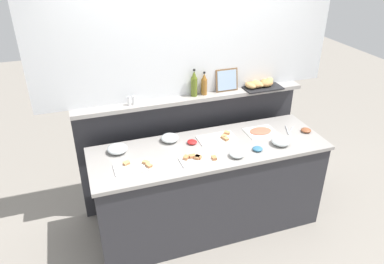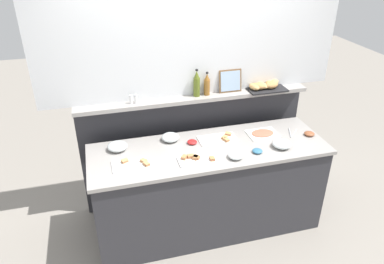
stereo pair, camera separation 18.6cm
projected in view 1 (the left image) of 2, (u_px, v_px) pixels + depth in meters
ground_plane at (190, 190)px, 4.36m from camera, size 12.00×12.00×0.00m
buffet_counter at (209, 188)px, 3.64m from camera, size 2.21×0.73×0.93m
back_ledge_unit at (191, 144)px, 4.00m from camera, size 2.37×0.22×1.25m
upper_wall_panel at (190, 25)px, 3.41m from camera, size 2.97×0.08×1.35m
sandwich_platter_rear at (135, 166)px, 3.13m from camera, size 0.33×0.19×0.04m
sandwich_platter_side at (218, 138)px, 3.56m from camera, size 0.37×0.20×0.04m
sandwich_platter_front at (198, 159)px, 3.22m from camera, size 0.33×0.16×0.04m
cold_cuts_platter at (261, 131)px, 3.67m from camera, size 0.30×0.23×0.02m
glass_bowl_large at (281, 141)px, 3.45m from camera, size 0.18×0.18×0.07m
glass_bowl_medium at (170, 138)px, 3.51m from camera, size 0.17×0.17×0.07m
glass_bowl_small at (117, 149)px, 3.33m from camera, size 0.18×0.18×0.07m
glass_bowl_extra at (237, 154)px, 3.27m from camera, size 0.14×0.14×0.05m
condiment_bowl_dark at (258, 149)px, 3.36m from camera, size 0.09×0.09×0.03m
condiment_bowl_red at (192, 142)px, 3.47m from camera, size 0.09×0.09×0.03m
condiment_bowl_teal at (306, 130)px, 3.67m from camera, size 0.10×0.10×0.04m
serving_tongs at (289, 130)px, 3.70m from camera, size 0.14×0.18×0.01m
olive_oil_bottle at (194, 84)px, 3.61m from camera, size 0.06×0.06×0.28m
vinegar_bottle_amber at (204, 84)px, 3.65m from camera, size 0.06×0.06×0.24m
salt_shaker at (129, 101)px, 3.45m from camera, size 0.03×0.03×0.09m
pepper_shaker at (134, 100)px, 3.46m from camera, size 0.03×0.03×0.09m
bread_basket at (261, 84)px, 3.85m from camera, size 0.40×0.27×0.08m
framed_picture at (227, 80)px, 3.73m from camera, size 0.23×0.05×0.23m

